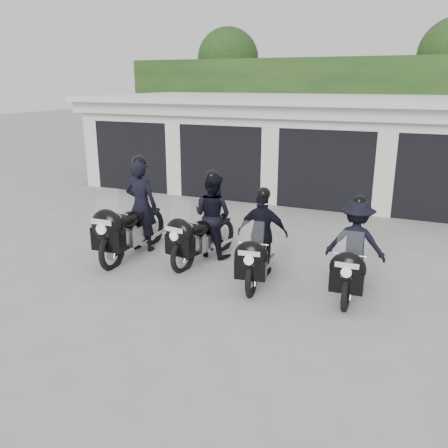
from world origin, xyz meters
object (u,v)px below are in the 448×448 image
at_px(police_bike_c, 261,240).
at_px(police_bike_d, 354,250).
at_px(police_bike_b, 207,221).
at_px(police_bike_a, 133,216).

distance_m(police_bike_c, police_bike_d, 1.62).
xyz_separation_m(police_bike_b, police_bike_d, (2.91, -0.37, -0.05)).
height_order(police_bike_a, police_bike_c, police_bike_a).
xyz_separation_m(police_bike_b, police_bike_c, (1.30, -0.51, -0.05)).
bearing_deg(police_bike_b, police_bike_a, -155.09).
bearing_deg(police_bike_c, police_bike_d, -3.37).
bearing_deg(police_bike_d, police_bike_b, 170.50).
bearing_deg(police_bike_c, police_bike_a, 169.75).
bearing_deg(police_bike_d, police_bike_c, -177.44).
distance_m(police_bike_a, police_bike_d, 4.38).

